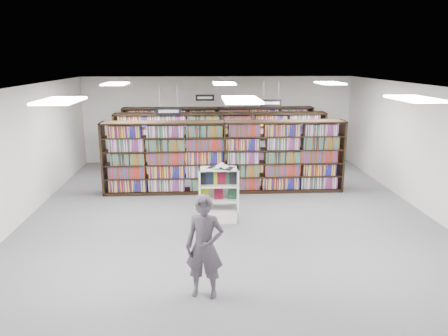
{
  "coord_description": "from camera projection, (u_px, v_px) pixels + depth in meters",
  "views": [
    {
      "loc": [
        -0.72,
        -10.37,
        3.83
      ],
      "look_at": [
        -0.09,
        0.5,
        1.1
      ],
      "focal_mm": 35.0,
      "sensor_mm": 36.0,
      "label": 1
    }
  ],
  "objects": [
    {
      "name": "open_book",
      "position": [
        220.0,
        167.0,
        10.3
      ],
      "size": [
        0.66,
        0.54,
        0.13
      ],
      "rotation": [
        0.0,
        0.0,
        -0.43
      ],
      "color": "black",
      "rests_on": "endcap_display"
    },
    {
      "name": "wall_left",
      "position": [
        19.0,
        156.0,
        10.34
      ],
      "size": [
        0.1,
        12.0,
        3.2
      ],
      "primitive_type": "cube",
      "color": "silver",
      "rests_on": "ground"
    },
    {
      "name": "troffer_back_left",
      "position": [
        116.0,
        84.0,
        12.01
      ],
      "size": [
        0.6,
        1.2,
        0.04
      ],
      "primitive_type": "cube",
      "color": "white",
      "rests_on": "ceiling"
    },
    {
      "name": "aisle_sign_left",
      "position": [
        169.0,
        110.0,
        11.28
      ],
      "size": [
        0.65,
        0.02,
        0.8
      ],
      "color": "#B2B2B7",
      "rests_on": "ceiling"
    },
    {
      "name": "bookshelf_row_far",
      "position": [
        218.0,
        135.0,
        16.28
      ],
      "size": [
        7.0,
        0.6,
        2.1
      ],
      "color": "black",
      "rests_on": "floor"
    },
    {
      "name": "bookshelf_row_near",
      "position": [
        224.0,
        157.0,
        12.69
      ],
      "size": [
        7.0,
        0.6,
        2.1
      ],
      "color": "black",
      "rests_on": "floor"
    },
    {
      "name": "aisle_sign_right",
      "position": [
        271.0,
        102.0,
        13.38
      ],
      "size": [
        0.65,
        0.02,
        0.8
      ],
      "color": "#B2B2B7",
      "rests_on": "ceiling"
    },
    {
      "name": "troffer_front_center",
      "position": [
        241.0,
        100.0,
        7.34
      ],
      "size": [
        0.6,
        1.2,
        0.04
      ],
      "primitive_type": "cube",
      "color": "white",
      "rests_on": "ceiling"
    },
    {
      "name": "wall_back",
      "position": [
        218.0,
        120.0,
        16.43
      ],
      "size": [
        10.0,
        0.1,
        3.2
      ],
      "primitive_type": "cube",
      "color": "silver",
      "rests_on": "ground"
    },
    {
      "name": "troffer_back_right",
      "position": [
        330.0,
        83.0,
        12.35
      ],
      "size": [
        0.6,
        1.2,
        0.04
      ],
      "primitive_type": "cube",
      "color": "white",
      "rests_on": "ceiling"
    },
    {
      "name": "endcap_display",
      "position": [
        219.0,
        202.0,
        10.55
      ],
      "size": [
        0.95,
        0.49,
        1.32
      ],
      "rotation": [
        0.0,
        0.0,
        -0.02
      ],
      "color": "white",
      "rests_on": "floor"
    },
    {
      "name": "troffer_back_center",
      "position": [
        224.0,
        83.0,
        12.18
      ],
      "size": [
        0.6,
        1.2,
        0.04
      ],
      "primitive_type": "cube",
      "color": "white",
      "rests_on": "ceiling"
    },
    {
      "name": "ceiling",
      "position": [
        229.0,
        86.0,
        10.23
      ],
      "size": [
        10.0,
        12.0,
        0.1
      ],
      "primitive_type": "cube",
      "color": "silver",
      "rests_on": "wall_back"
    },
    {
      "name": "shopper",
      "position": [
        205.0,
        247.0,
        7.07
      ],
      "size": [
        0.71,
        0.54,
        1.73
      ],
      "primitive_type": "imported",
      "rotation": [
        0.0,
        0.0,
        -0.21
      ],
      "color": "#4A444E",
      "rests_on": "floor"
    },
    {
      "name": "aisle_sign_center",
      "position": [
        205.0,
        97.0,
        15.21
      ],
      "size": [
        0.65,
        0.02,
        0.8
      ],
      "color": "#B2B2B7",
      "rests_on": "ceiling"
    },
    {
      "name": "wall_right",
      "position": [
        428.0,
        151.0,
        10.9
      ],
      "size": [
        0.1,
        12.0,
        3.2
      ],
      "primitive_type": "cube",
      "color": "silver",
      "rests_on": "ground"
    },
    {
      "name": "wall_front",
      "position": [
        266.0,
        267.0,
        4.81
      ],
      "size": [
        10.0,
        0.1,
        3.2
      ],
      "primitive_type": "cube",
      "color": "silver",
      "rests_on": "ground"
    },
    {
      "name": "troffer_front_right",
      "position": [
        415.0,
        99.0,
        7.5
      ],
      "size": [
        0.6,
        1.2,
        0.04
      ],
      "primitive_type": "cube",
      "color": "white",
      "rests_on": "ceiling"
    },
    {
      "name": "floor",
      "position": [
        229.0,
        215.0,
        11.01
      ],
      "size": [
        12.0,
        12.0,
        0.0
      ],
      "primitive_type": "plane",
      "color": "#58575D",
      "rests_on": "ground"
    },
    {
      "name": "bookshelf_row_mid",
      "position": [
        221.0,
        144.0,
        14.63
      ],
      "size": [
        7.0,
        0.6,
        2.1
      ],
      "color": "black",
      "rests_on": "floor"
    },
    {
      "name": "troffer_front_left",
      "position": [
        60.0,
        101.0,
        7.17
      ],
      "size": [
        0.6,
        1.2,
        0.04
      ],
      "primitive_type": "cube",
      "color": "white",
      "rests_on": "ceiling"
    }
  ]
}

